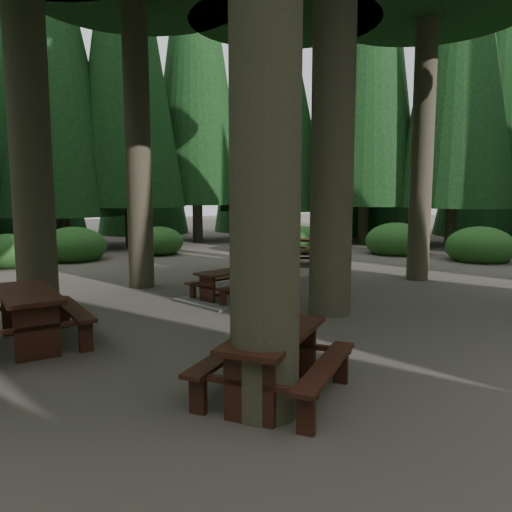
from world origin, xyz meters
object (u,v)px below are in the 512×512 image
picnic_table_c (228,290)px  picnic_table_e (275,354)px  picnic_table_d (290,247)px  picnic_table_b (28,309)px

picnic_table_c → picnic_table_e: picnic_table_e is taller
picnic_table_d → picnic_table_e: picnic_table_d is taller
picnic_table_e → picnic_table_d: bearing=18.1°
picnic_table_b → picnic_table_c: 4.58m
picnic_table_b → picnic_table_d: picnic_table_b is taller
picnic_table_b → picnic_table_d: bearing=-59.7°
picnic_table_b → picnic_table_c: (4.36, 1.37, -0.37)m
picnic_table_b → picnic_table_d: 10.40m
picnic_table_c → picnic_table_e: bearing=-126.3°
picnic_table_b → picnic_table_e: (2.22, -3.76, -0.05)m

